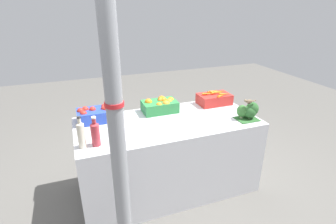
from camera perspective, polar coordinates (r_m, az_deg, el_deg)
The scene contains 10 objects.
ground_plane at distance 3.13m, azimuth -0.00°, elevation -15.77°, with size 10.00×10.00×0.00m, color #605E59.
market_table at distance 2.89m, azimuth -0.00°, elevation -9.39°, with size 1.86×0.85×0.82m, color silver.
support_pole at distance 1.76m, azimuth -11.38°, elevation -1.28°, with size 0.13×0.13×2.50m.
apple_crate at distance 2.77m, azimuth -15.41°, elevation -0.49°, with size 0.38×0.24×0.16m.
orange_crate at distance 2.90m, azimuth -1.66°, elevation 1.48°, with size 0.38×0.24×0.16m.
carrot_crate at distance 3.17m, azimuth 10.07°, elevation 2.90°, with size 0.38×0.25×0.15m.
broccoli_pile at distance 2.84m, azimuth 17.16°, elevation 0.24°, with size 0.24×0.18×0.18m.
juice_bottle_cloudy at distance 2.28m, azimuth -18.39°, elevation -4.65°, with size 0.06×0.06×0.29m.
juice_bottle_ruby at distance 2.29m, azimuth -15.53°, elevation -4.49°, with size 0.07×0.07×0.27m.
sparrow_bird at distance 2.76m, azimuth 17.16°, elevation 2.24°, with size 0.14×0.05×0.05m.
Camera 1 is at (-0.85, -2.29, 1.96)m, focal length 28.00 mm.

